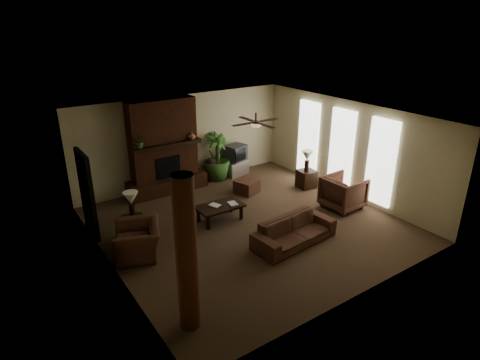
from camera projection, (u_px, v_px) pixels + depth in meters
room_shell at (249, 174)px, 9.92m from camera, size 7.00×7.00×7.00m
fireplace at (164, 154)px, 12.06m from camera, size 2.40×0.70×2.80m
windows at (341, 149)px, 11.89m from camera, size 0.08×3.65×2.35m
log_column at (186, 255)px, 6.54m from camera, size 0.36×0.36×2.80m
doorway at (87, 194)px, 9.63m from camera, size 0.10×1.00×2.10m
ceiling_fan at (256, 124)px, 9.93m from camera, size 1.35×1.35×0.37m
sofa at (295, 227)px, 9.46m from camera, size 2.15×0.80×0.82m
armchair_left at (137, 236)px, 8.95m from camera, size 1.06×1.29×0.97m
armchair_right at (343, 191)px, 11.17m from camera, size 0.95×1.01×1.01m
coffee_table at (220, 207)px, 10.52m from camera, size 1.20×0.70×0.43m
ottoman at (247, 186)px, 12.25m from camera, size 0.76×0.76×0.40m
tv_stand at (235, 167)px, 13.64m from camera, size 0.94×0.69×0.50m
tv at (236, 153)px, 13.45m from camera, size 0.77×0.69×0.52m
floor_vase at (211, 168)px, 13.08m from camera, size 0.34×0.34×0.77m
floor_plant at (217, 167)px, 13.19m from camera, size 1.12×1.66×0.86m
side_table_left at (134, 228)px, 9.71m from camera, size 0.61×0.61×0.55m
lamp_left at (131, 200)px, 9.45m from camera, size 0.43×0.43×0.65m
side_table_right at (306, 179)px, 12.61m from camera, size 0.55×0.55×0.55m
lamp_right at (307, 157)px, 12.32m from camera, size 0.44×0.44×0.65m
mantel_plant at (140, 142)px, 11.26m from camera, size 0.45×0.49×0.33m
mantel_vase at (192, 136)px, 12.06m from camera, size 0.27×0.28×0.22m
book_a at (212, 202)px, 10.34m from camera, size 0.21×0.10×0.29m
book_b at (229, 200)px, 10.48m from camera, size 0.21×0.05×0.29m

